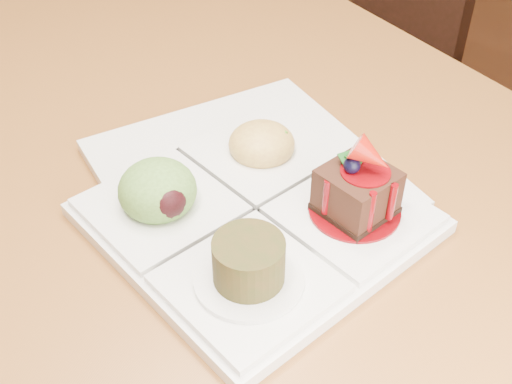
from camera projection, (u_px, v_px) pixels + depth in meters
dining_table at (0, 152)px, 0.74m from camera, size 1.00×1.80×0.75m
chair_right at (348, 6)px, 1.34m from camera, size 0.51×0.51×0.98m
sampler_plate at (252, 206)px, 0.53m from camera, size 0.27×0.27×0.09m
second_plate at (245, 175)px, 0.59m from camera, size 0.25×0.25×0.01m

